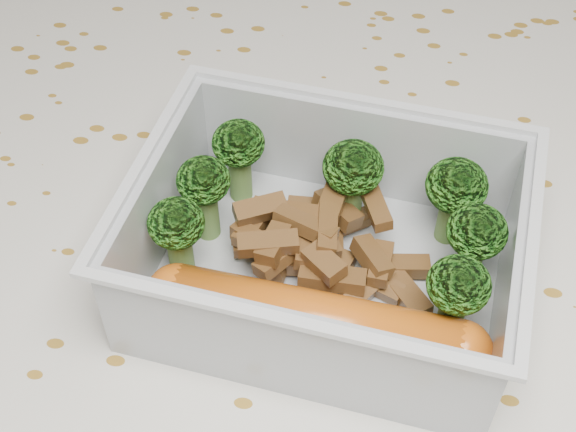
# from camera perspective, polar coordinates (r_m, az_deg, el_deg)

# --- Properties ---
(dining_table) EXTENTS (1.40, 0.90, 0.75)m
(dining_table) POSITION_cam_1_polar(r_m,az_deg,el_deg) (0.51, 0.24, -9.07)
(dining_table) COLOR brown
(dining_table) RESTS_ON ground
(tablecloth) EXTENTS (1.46, 0.96, 0.19)m
(tablecloth) POSITION_cam_1_polar(r_m,az_deg,el_deg) (0.47, 0.26, -5.71)
(tablecloth) COLOR silver
(tablecloth) RESTS_ON dining_table
(lunch_container) EXTENTS (0.21, 0.17, 0.07)m
(lunch_container) POSITION_cam_1_polar(r_m,az_deg,el_deg) (0.41, 2.71, -2.76)
(lunch_container) COLOR silver
(lunch_container) RESTS_ON tablecloth
(broccoli_florets) EXTENTS (0.17, 0.11, 0.05)m
(broccoli_florets) POSITION_cam_1_polar(r_m,az_deg,el_deg) (0.41, 4.09, 0.76)
(broccoli_florets) COLOR #608C3F
(broccoli_florets) RESTS_ON lunch_container
(meat_pile) EXTENTS (0.11, 0.07, 0.03)m
(meat_pile) POSITION_cam_1_polar(r_m,az_deg,el_deg) (0.42, 2.08, -1.84)
(meat_pile) COLOR brown
(meat_pile) RESTS_ON lunch_container
(sausage) EXTENTS (0.17, 0.04, 0.03)m
(sausage) POSITION_cam_1_polar(r_m,az_deg,el_deg) (0.39, 1.92, -7.54)
(sausage) COLOR #C85A12
(sausage) RESTS_ON lunch_container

